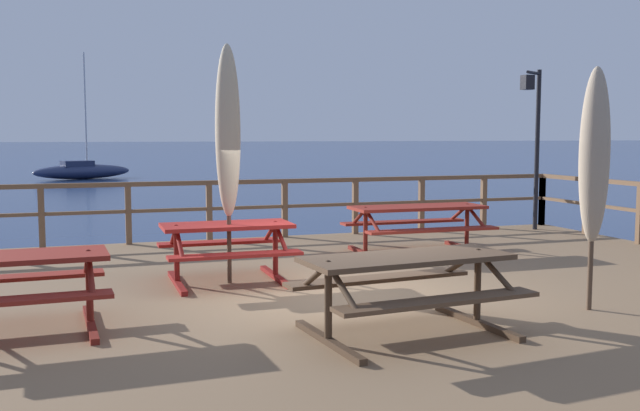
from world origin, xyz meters
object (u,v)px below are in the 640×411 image
Objects in this scene: picnic_table_back_right at (6,277)px; picnic_table_front_left at (418,218)px; picnic_table_front_right at (227,240)px; patio_umbrella_short_mid at (228,132)px; sailboat_distant at (82,171)px; lamp_post_hooked at (534,125)px; picnic_table_mid_right at (407,277)px; patio_umbrella_short_back at (594,157)px.

picnic_table_back_right is 0.88× the size of picnic_table_front_left.
picnic_table_front_right is 3.65m from picnic_table_front_left.
sailboat_distant reaches higher than patio_umbrella_short_mid.
picnic_table_front_right is at bearing -155.25° from lamp_post_hooked.
picnic_table_mid_right is 0.66× the size of lamp_post_hooked.
sailboat_distant reaches higher than picnic_table_front_right.
patio_umbrella_short_back is at bearing -83.03° from sailboat_distant.
patio_umbrella_short_mid is 37.89m from sailboat_distant.
picnic_table_back_right is 39.51m from sailboat_distant.
sailboat_distant is at bearing 92.26° from picnic_table_front_right.
picnic_table_mid_right is 0.81× the size of patio_umbrella_short_back.
picnic_table_front_right is 0.52× the size of lamp_post_hooked.
sailboat_distant is at bearing 93.68° from picnic_table_mid_right.
picnic_table_front_right is 7.65m from lamp_post_hooked.
picnic_table_front_left is (5.88, 3.12, 0.01)m from picnic_table_back_right.
patio_umbrella_short_back reaches higher than picnic_table_mid_right.
sailboat_distant is (1.00, 39.49, -0.83)m from picnic_table_back_right.
picnic_table_front_right is at bearing -158.32° from picnic_table_front_left.
picnic_table_front_left is at bearing 90.84° from patio_umbrella_short_back.
picnic_table_front_left is 36.70m from sailboat_distant.
picnic_table_back_right is 6.12m from patio_umbrella_short_back.
patio_umbrella_short_mid reaches higher than picnic_table_back_right.
sailboat_distant is at bearing 97.65° from picnic_table_front_left.
picnic_table_front_left is (3.40, 1.35, 0.02)m from picnic_table_front_right.
patio_umbrella_short_mid is 0.95× the size of lamp_post_hooked.
patio_umbrella_short_back is (3.44, -2.67, -0.26)m from patio_umbrella_short_mid.
patio_umbrella_short_mid is at bearing -157.14° from picnic_table_front_left.
picnic_table_front_right is 4.55m from patio_umbrella_short_back.
picnic_table_front_left is at bearing -82.35° from sailboat_distant.
lamp_post_hooked is (5.67, 6.14, 1.55)m from picnic_table_mid_right.
lamp_post_hooked reaches higher than picnic_table_back_right.
sailboat_distant reaches higher than picnic_table_back_right.
patio_umbrella_short_mid reaches higher than picnic_table_mid_right.
patio_umbrella_short_back is at bearing -9.29° from picnic_table_back_right.
picnic_table_front_right is at bearing 141.54° from patio_umbrella_short_back.
picnic_table_mid_right is (-2.26, -4.35, -0.00)m from picnic_table_front_left.
patio_umbrella_short_mid is 7.51m from lamp_post_hooked.
sailboat_distant is (-2.62, 40.72, -0.83)m from picnic_table_mid_right.
lamp_post_hooked reaches higher than patio_umbrella_short_back.
lamp_post_hooked reaches higher than picnic_table_front_left.
lamp_post_hooked is 35.64m from sailboat_distant.
patio_umbrella_short_mid is (2.50, 1.70, 1.38)m from picnic_table_back_right.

